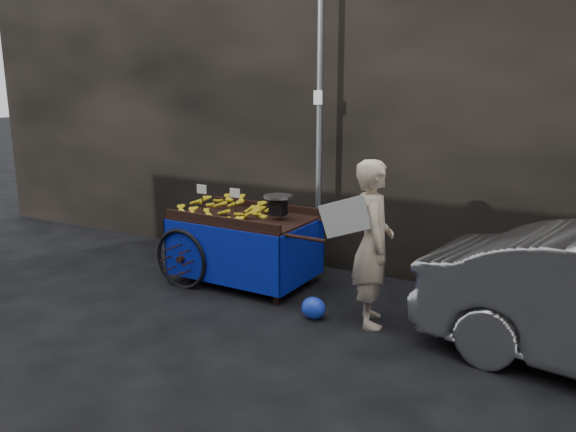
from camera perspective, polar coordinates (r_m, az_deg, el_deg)
The scene contains 6 objects.
ground at distance 6.96m, azimuth -3.98°, elevation -8.43°, with size 80.00×80.00×0.00m, color black.
building_wall at distance 8.62m, azimuth 7.67°, elevation 12.66°, with size 13.50×2.00×5.00m.
street_pole at distance 7.48m, azimuth 3.20°, elevation 8.92°, with size 0.12×0.10×4.00m.
banana_cart at distance 7.35m, azimuth -4.82°, elevation -0.67°, with size 2.43×1.24×1.30m.
vendor at distance 6.06m, azimuth 8.61°, elevation -2.78°, with size 0.87×0.78×1.81m.
plastic_bag at distance 6.35m, azimuth 2.61°, elevation -9.33°, with size 0.28×0.23×0.25m, color blue.
Camera 1 is at (3.54, -5.42, 2.55)m, focal length 35.00 mm.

